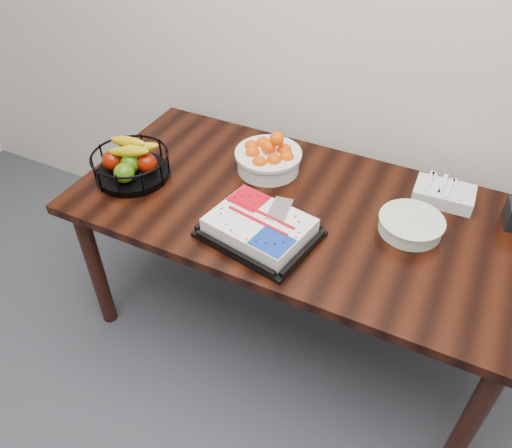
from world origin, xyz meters
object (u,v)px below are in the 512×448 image
at_px(table, 297,221).
at_px(tangerine_bowl, 268,154).
at_px(plate_stack, 411,225).
at_px(cake_tray, 260,228).
at_px(fruit_basket, 131,163).

xyz_separation_m(table, tangerine_bowl, (-0.21, 0.17, 0.16)).
relative_size(tangerine_bowl, plate_stack, 1.18).
xyz_separation_m(cake_tray, tangerine_bowl, (-0.15, 0.40, 0.04)).
distance_m(tangerine_bowl, plate_stack, 0.66).
bearing_deg(cake_tray, plate_stack, 28.87).
bearing_deg(tangerine_bowl, cake_tray, -68.95).
bearing_deg(tangerine_bowl, plate_stack, -11.11).
height_order(table, fruit_basket, fruit_basket).
height_order(fruit_basket, plate_stack, fruit_basket).
distance_m(fruit_basket, plate_stack, 1.15).
height_order(tangerine_bowl, fruit_basket, tangerine_bowl).
bearing_deg(fruit_basket, cake_tray, -8.25).
height_order(cake_tray, tangerine_bowl, tangerine_bowl).
distance_m(table, cake_tray, 0.27).
xyz_separation_m(cake_tray, plate_stack, (0.49, 0.27, -0.01)).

